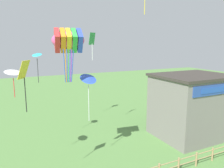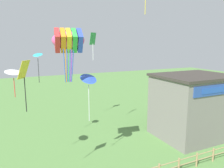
{
  "view_description": "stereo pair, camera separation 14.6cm",
  "coord_description": "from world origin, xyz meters",
  "views": [
    {
      "loc": [
        -6.26,
        -5.48,
        9.06
      ],
      "look_at": [
        0.0,
        7.35,
        6.48
      ],
      "focal_mm": 35.0,
      "sensor_mm": 36.0,
      "label": 1
    },
    {
      "loc": [
        -6.12,
        -5.54,
        9.06
      ],
      "look_at": [
        0.0,
        7.35,
        6.48
      ],
      "focal_mm": 35.0,
      "sensor_mm": 36.0,
      "label": 2
    }
  ],
  "objects": [
    {
      "name": "kite_white_delta",
      "position": [
        -5.88,
        10.06,
        7.28
      ],
      "size": [
        1.41,
        1.4,
        1.89
      ],
      "color": "white"
    },
    {
      "name": "kite_blue_delta",
      "position": [
        -0.92,
        9.42,
        6.55
      ],
      "size": [
        1.39,
        1.29,
        3.61
      ],
      "color": "blue"
    },
    {
      "name": "kite_rainbow_parafoil",
      "position": [
        -2.45,
        8.9,
        9.32
      ],
      "size": [
        2.35,
        1.91,
        3.59
      ],
      "color": "#E54C8C"
    },
    {
      "name": "seaside_building",
      "position": [
        10.03,
        9.85,
        3.12
      ],
      "size": [
        7.14,
        5.83,
        6.21
      ],
      "color": "slate",
      "rests_on": "ground_plane"
    },
    {
      "name": "kite_green_diamond",
      "position": [
        1.38,
        14.54,
        9.4
      ],
      "size": [
        0.83,
        0.64,
        2.64
      ],
      "color": "green"
    },
    {
      "name": "kite_yellow_diamond",
      "position": [
        -5.39,
        7.42,
        7.38
      ],
      "size": [
        0.78,
        0.88,
        2.95
      ],
      "color": "yellow"
    },
    {
      "name": "kite_cyan_delta",
      "position": [
        -3.9,
        13.43,
        8.1
      ],
      "size": [
        1.09,
        1.08,
        2.5
      ],
      "color": "#2DB2C6"
    }
  ]
}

